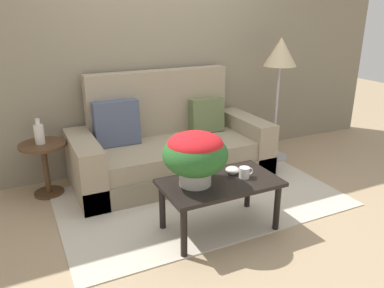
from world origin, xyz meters
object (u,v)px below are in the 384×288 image
(snack_bowl, at_px, (232,170))
(coffee_table, at_px, (220,188))
(couch, at_px, (169,148))
(potted_plant, at_px, (195,153))
(floor_lamp, at_px, (280,61))
(coffee_mug, at_px, (245,172))
(side_table, at_px, (45,159))
(table_vase, at_px, (39,134))

(snack_bowl, bearing_deg, coffee_table, -153.85)
(couch, xyz_separation_m, potted_plant, (-0.26, -1.16, 0.39))
(floor_lamp, height_order, coffee_mug, floor_lamp)
(potted_plant, distance_m, coffee_mug, 0.48)
(snack_bowl, bearing_deg, floor_lamp, 39.92)
(potted_plant, bearing_deg, coffee_mug, -9.03)
(coffee_table, xyz_separation_m, side_table, (-1.23, 1.32, -0.01))
(potted_plant, relative_size, table_vase, 2.07)
(floor_lamp, bearing_deg, coffee_table, -141.46)
(side_table, height_order, snack_bowl, side_table)
(table_vase, bearing_deg, snack_bowl, -41.37)
(couch, distance_m, side_table, 1.29)
(couch, bearing_deg, coffee_table, -92.28)
(table_vase, bearing_deg, couch, -5.43)
(couch, relative_size, potted_plant, 4.09)
(floor_lamp, bearing_deg, coffee_mug, -136.12)
(floor_lamp, bearing_deg, table_vase, 176.05)
(coffee_table, relative_size, snack_bowl, 8.03)
(floor_lamp, xyz_separation_m, table_vase, (-2.68, 0.19, -0.55))
(potted_plant, bearing_deg, snack_bowl, 6.30)
(side_table, xyz_separation_m, snack_bowl, (1.40, -1.24, 0.11))
(potted_plant, height_order, table_vase, potted_plant)
(potted_plant, relative_size, snack_bowl, 4.29)
(couch, bearing_deg, side_table, 174.57)
(potted_plant, xyz_separation_m, coffee_mug, (0.43, -0.07, -0.22))
(couch, distance_m, potted_plant, 1.25)
(couch, distance_m, snack_bowl, 1.14)
(coffee_mug, bearing_deg, couch, 97.83)
(couch, xyz_separation_m, coffee_mug, (0.17, -1.23, 0.17))
(coffee_table, relative_size, side_table, 1.78)
(side_table, xyz_separation_m, table_vase, (-0.02, 0.00, 0.27))
(side_table, distance_m, potted_plant, 1.68)
(coffee_table, xyz_separation_m, snack_bowl, (0.17, 0.08, 0.10))
(side_table, height_order, floor_lamp, floor_lamp)
(coffee_mug, bearing_deg, snack_bowl, 115.06)
(couch, height_order, coffee_table, couch)
(couch, bearing_deg, table_vase, 174.57)
(couch, xyz_separation_m, table_vase, (-1.29, 0.12, 0.32))
(coffee_table, height_order, table_vase, table_vase)
(floor_lamp, distance_m, coffee_mug, 1.83)
(couch, height_order, floor_lamp, floor_lamp)
(coffee_table, xyz_separation_m, floor_lamp, (1.43, 1.14, 0.81))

